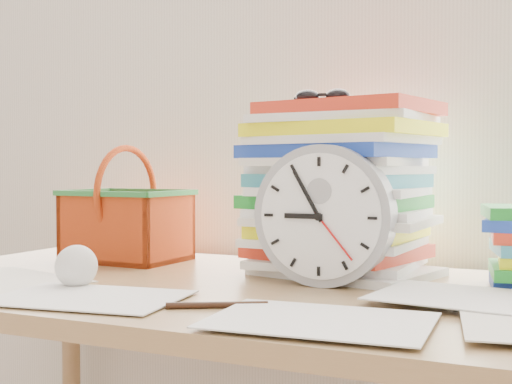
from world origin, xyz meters
The scene contains 9 objects.
curtain centered at (0.00, 1.98, 1.30)m, with size 2.40×0.01×2.50m, color white.
desk centered at (0.00, 1.60, 0.68)m, with size 1.40×0.70×0.75m.
paper_stack centered at (0.08, 1.79, 0.91)m, with size 0.34×0.28×0.32m, color white, non-canonical shape.
clock centered at (0.10, 1.64, 0.87)m, with size 0.24×0.24×0.05m, color #98989D.
sunglasses centered at (0.04, 1.79, 1.08)m, with size 0.12×0.10×0.03m, color black, non-canonical shape.
basket centered at (-0.39, 1.77, 0.87)m, with size 0.24×0.19×0.24m, color #C94413, non-canonical shape.
crumpled_ball centered at (-0.27, 1.46, 0.79)m, with size 0.07×0.07×0.07m, color white.
pen centered at (0.03, 1.40, 0.75)m, with size 0.01×0.01×0.14m, color black.
scattered_papers centered at (0.00, 1.60, 0.76)m, with size 1.26×0.42×0.02m, color white, non-canonical shape.
Camera 1 is at (0.50, 0.51, 0.95)m, focal length 50.00 mm.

